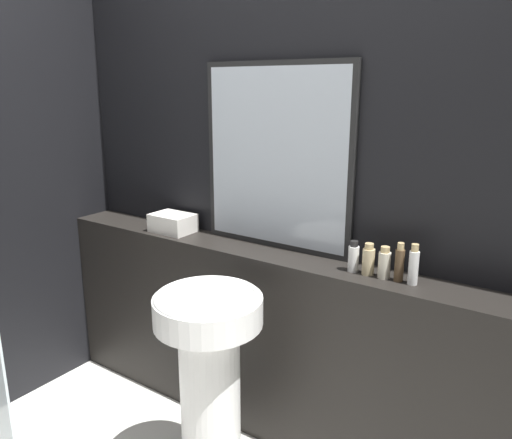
# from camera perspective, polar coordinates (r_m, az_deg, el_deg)

# --- Properties ---
(wall_back) EXTENTS (8.00, 0.06, 2.50)m
(wall_back) POSITION_cam_1_polar(r_m,az_deg,el_deg) (2.43, 2.91, 3.85)
(wall_back) COLOR black
(wall_back) RESTS_ON ground_plane
(vanity_counter) EXTENTS (2.53, 0.24, 0.96)m
(vanity_counter) POSITION_cam_1_polar(r_m,az_deg,el_deg) (2.58, 0.88, -13.77)
(vanity_counter) COLOR black
(vanity_counter) RESTS_ON ground_plane
(pedestal_sink) EXTENTS (0.45, 0.45, 0.91)m
(pedestal_sink) POSITION_cam_1_polar(r_m,az_deg,el_deg) (2.21, -5.31, -17.04)
(pedestal_sink) COLOR white
(pedestal_sink) RESTS_ON ground_plane
(mirror) EXTENTS (0.80, 0.03, 0.88)m
(mirror) POSITION_cam_1_polar(r_m,az_deg,el_deg) (2.37, 2.24, 7.09)
(mirror) COLOR black
(mirror) RESTS_ON vanity_counter
(towel_stack) EXTENTS (0.22, 0.17, 0.10)m
(towel_stack) POSITION_cam_1_polar(r_m,az_deg,el_deg) (2.73, -9.48, -0.38)
(towel_stack) COLOR silver
(towel_stack) RESTS_ON vanity_counter
(shampoo_bottle) EXTENTS (0.05, 0.05, 0.13)m
(shampoo_bottle) POSITION_cam_1_polar(r_m,az_deg,el_deg) (2.16, 11.08, -4.26)
(shampoo_bottle) COLOR white
(shampoo_bottle) RESTS_ON vanity_counter
(conditioner_bottle) EXTENTS (0.05, 0.05, 0.14)m
(conditioner_bottle) POSITION_cam_1_polar(r_m,az_deg,el_deg) (2.14, 12.72, -4.56)
(conditioner_bottle) COLOR #C6B284
(conditioner_bottle) RESTS_ON vanity_counter
(lotion_bottle) EXTENTS (0.05, 0.05, 0.13)m
(lotion_bottle) POSITION_cam_1_polar(r_m,az_deg,el_deg) (2.12, 14.45, -4.90)
(lotion_bottle) COLOR beige
(lotion_bottle) RESTS_ON vanity_counter
(body_wash_bottle) EXTENTS (0.04, 0.04, 0.16)m
(body_wash_bottle) POSITION_cam_1_polar(r_m,az_deg,el_deg) (2.09, 16.07, -4.87)
(body_wash_bottle) COLOR #4C3823
(body_wash_bottle) RESTS_ON vanity_counter
(hand_soap_bottle) EXTENTS (0.04, 0.04, 0.17)m
(hand_soap_bottle) POSITION_cam_1_polar(r_m,az_deg,el_deg) (2.08, 17.56, -5.08)
(hand_soap_bottle) COLOR white
(hand_soap_bottle) RESTS_ON vanity_counter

